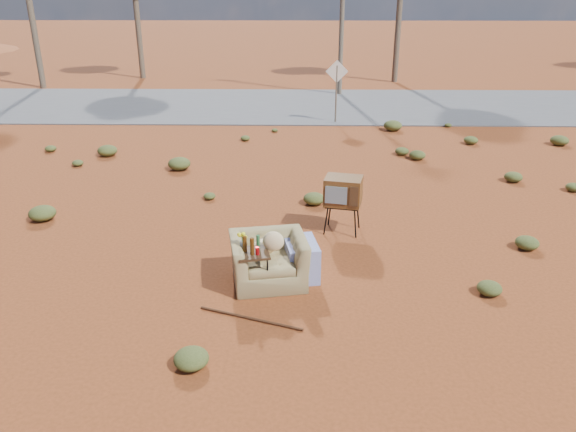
{
  "coord_description": "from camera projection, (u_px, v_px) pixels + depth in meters",
  "views": [
    {
      "loc": [
        0.18,
        -7.81,
        4.65
      ],
      "look_at": [
        0.01,
        1.4,
        0.8
      ],
      "focal_mm": 35.0,
      "sensor_mm": 36.0,
      "label": 1
    }
  ],
  "objects": [
    {
      "name": "side_table",
      "position": [
        251.0,
        250.0,
        8.85
      ],
      "size": [
        0.59,
        0.59,
        1.0
      ],
      "rotation": [
        0.0,
        0.0,
        0.21
      ],
      "color": "#392614",
      "rests_on": "ground"
    },
    {
      "name": "ground",
      "position": [
        286.0,
        295.0,
        9.0
      ],
      "size": [
        140.0,
        140.0,
        0.0
      ],
      "primitive_type": "plane",
      "color": "brown",
      "rests_on": "ground"
    },
    {
      "name": "tv_unit",
      "position": [
        343.0,
        192.0,
        11.0
      ],
      "size": [
        0.81,
        0.71,
        1.14
      ],
      "rotation": [
        0.0,
        0.0,
        -0.22
      ],
      "color": "black",
      "rests_on": "ground"
    },
    {
      "name": "rusty_bar",
      "position": [
        250.0,
        318.0,
        8.35
      ],
      "size": [
        1.58,
        0.62,
        0.04
      ],
      "primitive_type": "cylinder",
      "rotation": [
        0.0,
        1.57,
        -0.35
      ],
      "color": "#452512",
      "rests_on": "ground"
    },
    {
      "name": "scrub_patch",
      "position": [
        255.0,
        192.0,
        13.03
      ],
      "size": [
        17.49,
        8.07,
        0.33
      ],
      "color": "#4D5525",
      "rests_on": "ground"
    },
    {
      "name": "highway",
      "position": [
        294.0,
        105.0,
        22.83
      ],
      "size": [
        140.0,
        7.0,
        0.04
      ],
      "primitive_type": "cube",
      "color": "#565659",
      "rests_on": "ground"
    },
    {
      "name": "road_sign",
      "position": [
        337.0,
        80.0,
        19.47
      ],
      "size": [
        0.78,
        0.06,
        2.19
      ],
      "color": "brown",
      "rests_on": "ground"
    },
    {
      "name": "armchair",
      "position": [
        275.0,
        253.0,
        9.27
      ],
      "size": [
        1.54,
        1.16,
        1.07
      ],
      "rotation": [
        0.0,
        0.0,
        0.18
      ],
      "color": "olive",
      "rests_on": "ground"
    }
  ]
}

